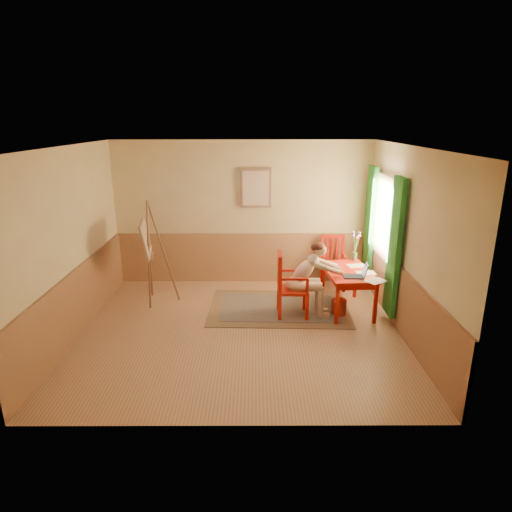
{
  "coord_description": "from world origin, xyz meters",
  "views": [
    {
      "loc": [
        0.23,
        -6.26,
        3.16
      ],
      "look_at": [
        0.25,
        0.55,
        1.05
      ],
      "focal_mm": 31.01,
      "sensor_mm": 36.0,
      "label": 1
    }
  ],
  "objects_px": {
    "chair_back": "(333,262)",
    "easel": "(148,243)",
    "table": "(348,275)",
    "laptop": "(357,274)",
    "chair_left": "(290,285)",
    "figure": "(309,276)"
  },
  "relations": [
    {
      "from": "easel",
      "to": "laptop",
      "type": "bearing_deg",
      "value": -11.35
    },
    {
      "from": "easel",
      "to": "figure",
      "type": "bearing_deg",
      "value": -12.41
    },
    {
      "from": "table",
      "to": "laptop",
      "type": "bearing_deg",
      "value": -76.95
    },
    {
      "from": "easel",
      "to": "chair_back",
      "type": "bearing_deg",
      "value": 11.97
    },
    {
      "from": "chair_back",
      "to": "easel",
      "type": "bearing_deg",
      "value": -168.03
    },
    {
      "from": "chair_left",
      "to": "figure",
      "type": "xyz_separation_m",
      "value": [
        0.31,
        0.0,
        0.16
      ]
    },
    {
      "from": "table",
      "to": "chair_back",
      "type": "relative_size",
      "value": 1.22
    },
    {
      "from": "laptop",
      "to": "chair_left",
      "type": "bearing_deg",
      "value": 174.84
    },
    {
      "from": "chair_left",
      "to": "figure",
      "type": "bearing_deg",
      "value": 0.63
    },
    {
      "from": "table",
      "to": "figure",
      "type": "relative_size",
      "value": 0.98
    },
    {
      "from": "figure",
      "to": "laptop",
      "type": "xyz_separation_m",
      "value": [
        0.77,
        -0.1,
        0.06
      ]
    },
    {
      "from": "figure",
      "to": "easel",
      "type": "height_order",
      "value": "easel"
    },
    {
      "from": "table",
      "to": "chair_back",
      "type": "bearing_deg",
      "value": 93.22
    },
    {
      "from": "laptop",
      "to": "easel",
      "type": "relative_size",
      "value": 0.21
    },
    {
      "from": "laptop",
      "to": "easel",
      "type": "distance_m",
      "value": 3.6
    },
    {
      "from": "figure",
      "to": "easel",
      "type": "distance_m",
      "value": 2.84
    },
    {
      "from": "chair_left",
      "to": "laptop",
      "type": "height_order",
      "value": "chair_left"
    },
    {
      "from": "chair_left",
      "to": "easel",
      "type": "relative_size",
      "value": 0.58
    },
    {
      "from": "chair_left",
      "to": "chair_back",
      "type": "height_order",
      "value": "chair_left"
    },
    {
      "from": "figure",
      "to": "laptop",
      "type": "relative_size",
      "value": 3.32
    },
    {
      "from": "figure",
      "to": "easel",
      "type": "relative_size",
      "value": 0.69
    },
    {
      "from": "table",
      "to": "chair_back",
      "type": "distance_m",
      "value": 1.11
    }
  ]
}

